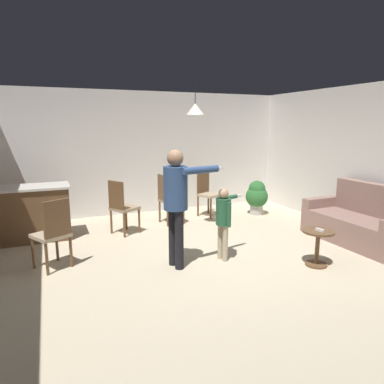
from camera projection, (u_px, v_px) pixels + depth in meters
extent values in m
plane|color=beige|center=(210.00, 259.00, 5.20)|extent=(7.68, 7.68, 0.00)
cube|color=silver|center=(150.00, 153.00, 7.84)|extent=(6.40, 0.10, 2.70)
cube|color=silver|center=(374.00, 161.00, 6.15)|extent=(0.10, 6.40, 2.70)
cube|color=#8C6B60|center=(357.00, 230.00, 5.90)|extent=(0.88, 1.46, 0.45)
cube|color=#8C6B60|center=(373.00, 199.00, 5.93)|extent=(0.23, 1.44, 0.55)
cube|color=#8C6B60|center=(322.00, 213.00, 6.61)|extent=(0.85, 0.20, 0.63)
cylinder|color=brown|center=(334.00, 226.00, 6.78)|extent=(0.05, 0.05, 0.06)
cylinder|color=brown|center=(308.00, 230.00, 6.53)|extent=(0.05, 0.05, 0.06)
cube|color=brown|center=(33.00, 214.00, 6.00)|extent=(1.20, 0.60, 0.91)
cube|color=beige|center=(30.00, 187.00, 5.91)|extent=(1.26, 0.66, 0.04)
cylinder|color=brown|center=(318.00, 231.00, 4.87)|extent=(0.44, 0.44, 0.03)
cylinder|color=brown|center=(317.00, 249.00, 4.92)|extent=(0.06, 0.06, 0.49)
cylinder|color=brown|center=(316.00, 264.00, 4.97)|extent=(0.31, 0.31, 0.03)
cylinder|color=black|center=(173.00, 237.00, 4.92)|extent=(0.12, 0.12, 0.84)
cylinder|color=black|center=(179.00, 240.00, 4.78)|extent=(0.12, 0.12, 0.84)
cylinder|color=navy|center=(176.00, 188.00, 4.71)|extent=(0.33, 0.33, 0.59)
sphere|color=#9E7556|center=(175.00, 158.00, 4.63)|extent=(0.23, 0.23, 0.23)
cylinder|color=navy|center=(169.00, 188.00, 4.88)|extent=(0.10, 0.10, 0.56)
cylinder|color=navy|center=(201.00, 170.00, 4.66)|extent=(0.57, 0.20, 0.10)
cube|color=white|center=(219.00, 168.00, 4.82)|extent=(0.13, 0.06, 0.04)
cylinder|color=tan|center=(220.00, 241.00, 5.18)|extent=(0.08, 0.08, 0.55)
cylinder|color=tan|center=(225.00, 243.00, 5.08)|extent=(0.08, 0.08, 0.55)
cylinder|color=#265938|center=(223.00, 212.00, 5.04)|extent=(0.22, 0.22, 0.39)
sphere|color=tan|center=(224.00, 194.00, 4.99)|extent=(0.15, 0.15, 0.15)
cylinder|color=#265938|center=(227.00, 198.00, 5.21)|extent=(0.37, 0.14, 0.06)
cube|color=white|center=(238.00, 196.00, 5.33)|extent=(0.13, 0.06, 0.04)
cylinder|color=#265938|center=(229.00, 215.00, 4.94)|extent=(0.06, 0.06, 0.36)
cylinder|color=brown|center=(111.00, 222.00, 6.37)|extent=(0.04, 0.04, 0.45)
cylinder|color=brown|center=(124.00, 225.00, 6.15)|extent=(0.04, 0.04, 0.45)
cylinder|color=brown|center=(126.00, 218.00, 6.65)|extent=(0.04, 0.04, 0.45)
cylinder|color=brown|center=(139.00, 221.00, 6.43)|extent=(0.04, 0.04, 0.45)
cube|color=#997F60|center=(125.00, 208.00, 6.35)|extent=(0.57, 0.57, 0.05)
cube|color=brown|center=(116.00, 195.00, 6.16)|extent=(0.22, 0.35, 0.50)
cylinder|color=brown|center=(160.00, 211.00, 7.13)|extent=(0.04, 0.04, 0.45)
cylinder|color=brown|center=(168.00, 215.00, 6.83)|extent=(0.04, 0.04, 0.45)
cylinder|color=brown|center=(175.00, 209.00, 7.31)|extent=(0.04, 0.04, 0.45)
cylinder|color=brown|center=(184.00, 213.00, 7.01)|extent=(0.04, 0.04, 0.45)
cube|color=#997F60|center=(171.00, 200.00, 7.02)|extent=(0.48, 0.48, 0.05)
cube|color=brown|center=(163.00, 188.00, 6.87)|extent=(0.09, 0.38, 0.50)
cylinder|color=brown|center=(47.00, 259.00, 4.60)|extent=(0.04, 0.04, 0.45)
cylinder|color=brown|center=(71.00, 252.00, 4.88)|extent=(0.04, 0.04, 0.45)
cylinder|color=brown|center=(33.00, 253.00, 4.82)|extent=(0.04, 0.04, 0.45)
cylinder|color=brown|center=(57.00, 246.00, 5.10)|extent=(0.04, 0.04, 0.45)
cube|color=tan|center=(51.00, 235.00, 4.80)|extent=(0.57, 0.57, 0.05)
cube|color=brown|center=(57.00, 218.00, 4.64)|extent=(0.35, 0.22, 0.50)
cylinder|color=brown|center=(208.00, 203.00, 7.85)|extent=(0.04, 0.04, 0.45)
cylinder|color=brown|center=(198.00, 206.00, 7.59)|extent=(0.04, 0.04, 0.45)
cylinder|color=brown|center=(221.00, 206.00, 7.62)|extent=(0.04, 0.04, 0.45)
cylinder|color=brown|center=(211.00, 209.00, 7.35)|extent=(0.04, 0.04, 0.45)
cube|color=tan|center=(210.00, 195.00, 7.56)|extent=(0.56, 0.56, 0.05)
cube|color=brown|center=(203.00, 181.00, 7.63)|extent=(0.36, 0.20, 0.50)
cylinder|color=#B7B2AD|center=(256.00, 209.00, 7.79)|extent=(0.29, 0.29, 0.23)
sphere|color=#2D6B33|center=(257.00, 197.00, 7.74)|extent=(0.50, 0.50, 0.50)
sphere|color=#2D6B33|center=(257.00, 189.00, 7.70)|extent=(0.37, 0.37, 0.37)
cube|color=white|center=(320.00, 230.00, 4.83)|extent=(0.05, 0.13, 0.04)
cone|color=silver|center=(195.00, 109.00, 6.10)|extent=(0.32, 0.32, 0.20)
cylinder|color=black|center=(195.00, 93.00, 6.05)|extent=(0.01, 0.01, 0.36)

